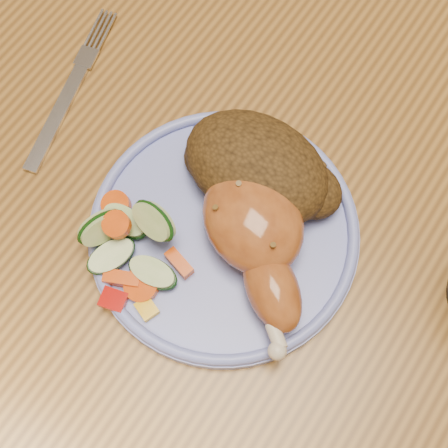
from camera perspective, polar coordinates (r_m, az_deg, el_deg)
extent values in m
plane|color=brown|center=(1.31, 3.30, -9.02)|extent=(4.00, 4.00, 0.00)
cube|color=olive|center=(0.62, 6.95, 5.09)|extent=(0.90, 1.40, 0.04)
cylinder|color=#4C2D16|center=(1.11, -15.35, -16.92)|extent=(0.04, 0.04, 0.41)
cylinder|color=#4C2D16|center=(1.28, 6.09, 11.19)|extent=(0.04, 0.04, 0.41)
cylinder|color=#7682D9|center=(0.56, 0.00, -0.77)|extent=(0.24, 0.24, 0.01)
torus|color=#7682D9|center=(0.55, 0.00, -0.37)|extent=(0.24, 0.24, 0.01)
ellipsoid|color=#AA5823|center=(0.53, 2.67, 0.38)|extent=(0.13, 0.12, 0.05)
ellipsoid|color=#AA5823|center=(0.52, 4.42, -5.83)|extent=(0.09, 0.08, 0.04)
sphere|color=beige|center=(0.51, 4.88, -11.48)|extent=(0.02, 0.02, 0.02)
ellipsoid|color=#422B10|center=(0.55, 2.99, 5.21)|extent=(0.14, 0.10, 0.06)
ellipsoid|color=#422B10|center=(0.56, 7.48, 3.26)|extent=(0.07, 0.05, 0.04)
ellipsoid|color=#422B10|center=(0.57, -0.94, 5.96)|extent=(0.06, 0.05, 0.03)
cube|color=#A50A05|center=(0.54, -10.07, -6.86)|extent=(0.03, 0.02, 0.01)
cube|color=#E5A507|center=(0.53, -7.08, -7.69)|extent=(0.02, 0.02, 0.01)
cube|color=#EB4907|center=(0.54, -4.12, -3.59)|extent=(0.03, 0.02, 0.01)
cube|color=#EB4907|center=(0.54, -9.30, -4.97)|extent=(0.03, 0.02, 0.01)
cylinder|color=#EB4907|center=(0.56, -9.83, 1.71)|extent=(0.03, 0.03, 0.02)
cylinder|color=#EB4907|center=(0.53, -9.79, -0.05)|extent=(0.02, 0.03, 0.01)
cylinder|color=#EB4907|center=(0.54, -7.56, -5.57)|extent=(0.03, 0.03, 0.01)
cylinder|color=#BDD087|center=(0.54, -6.53, -4.44)|extent=(0.05, 0.05, 0.02)
cylinder|color=#BDD087|center=(0.53, -6.43, 0.30)|extent=(0.05, 0.05, 0.04)
cylinder|color=#BDD087|center=(0.54, -10.30, -2.89)|extent=(0.06, 0.05, 0.02)
cylinder|color=#BDD087|center=(0.55, -9.02, 0.24)|extent=(0.04, 0.04, 0.02)
cylinder|color=#BDD087|center=(0.54, -11.14, -0.29)|extent=(0.04, 0.05, 0.04)
cube|color=silver|center=(0.64, -14.95, 9.62)|extent=(0.05, 0.13, 0.00)
cube|color=silver|center=(0.66, -12.47, 14.67)|extent=(0.04, 0.07, 0.00)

